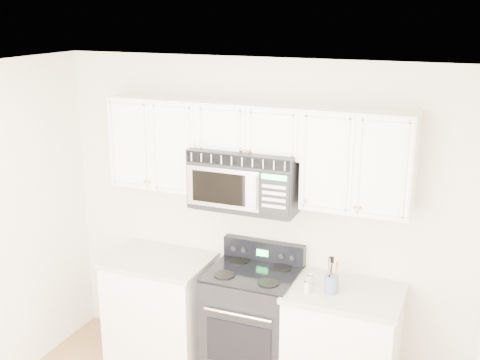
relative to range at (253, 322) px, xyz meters
The scene contains 9 objects.
room 1.67m from the range, 91.99° to the right, with size 3.51×3.51×2.61m.
base_cabinet_left 0.85m from the range, behind, with size 0.86×0.65×0.92m.
base_cabinet_right 0.75m from the range, ahead, with size 0.86×0.65×0.92m.
range is the anchor object (origin of this frame).
upper_cabinets 1.46m from the range, 111.20° to the left, with size 2.44×0.37×0.75m.
microwave 1.21m from the range, 138.21° to the left, with size 0.85×0.47×0.47m.
utensil_crock 0.84m from the range, ahead, with size 0.11×0.11×0.29m.
shaker_salt 0.69m from the range, ahead, with size 0.04×0.04×0.10m.
shaker_pepper 0.72m from the range, 18.69° to the right, with size 0.05×0.05×0.11m.
Camera 1 is at (1.62, -2.66, 2.98)m, focal length 45.00 mm.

